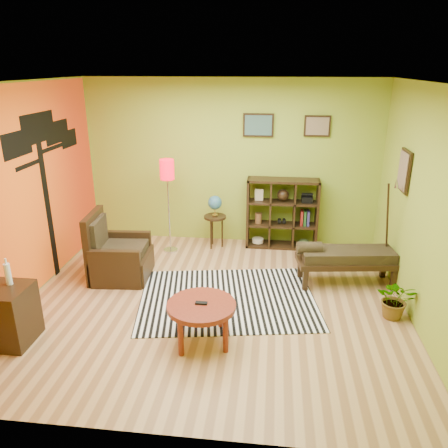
# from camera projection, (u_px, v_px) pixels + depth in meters

# --- Properties ---
(ground) EXTENTS (5.00, 5.00, 0.00)m
(ground) POSITION_uv_depth(u_px,v_px,m) (213.00, 302.00, 5.83)
(ground) COLOR tan
(ground) RESTS_ON ground
(room_shell) EXTENTS (5.04, 4.54, 2.82)m
(room_shell) POSITION_uv_depth(u_px,v_px,m) (205.00, 170.00, 5.23)
(room_shell) COLOR #92AB31
(room_shell) RESTS_ON ground
(zebra_rug) EXTENTS (2.59, 2.09, 0.01)m
(zebra_rug) POSITION_uv_depth(u_px,v_px,m) (228.00, 298.00, 5.91)
(zebra_rug) COLOR white
(zebra_rug) RESTS_ON ground
(coffee_table) EXTENTS (0.78, 0.78, 0.50)m
(coffee_table) POSITION_uv_depth(u_px,v_px,m) (201.00, 309.00, 4.89)
(coffee_table) COLOR maroon
(coffee_table) RESTS_ON ground
(armchair) EXTENTS (0.88, 0.89, 1.00)m
(armchair) POSITION_uv_depth(u_px,v_px,m) (117.00, 258.00, 6.44)
(armchair) COLOR black
(armchair) RESTS_ON ground
(side_cabinet) EXTENTS (0.57, 0.52, 0.99)m
(side_cabinet) POSITION_uv_depth(u_px,v_px,m) (6.00, 315.00, 4.90)
(side_cabinet) COLOR black
(side_cabinet) RESTS_ON ground
(floor_lamp) EXTENTS (0.24, 0.24, 1.57)m
(floor_lamp) POSITION_uv_depth(u_px,v_px,m) (167.00, 178.00, 7.00)
(floor_lamp) COLOR silver
(floor_lamp) RESTS_ON ground
(globe_table) EXTENTS (0.38, 0.38, 0.92)m
(globe_table) POSITION_uv_depth(u_px,v_px,m) (215.00, 209.00, 7.36)
(globe_table) COLOR black
(globe_table) RESTS_ON ground
(cube_shelf) EXTENTS (1.20, 0.35, 1.20)m
(cube_shelf) POSITION_uv_depth(u_px,v_px,m) (283.00, 214.00, 7.41)
(cube_shelf) COLOR black
(cube_shelf) RESTS_ON ground
(bench) EXTENTS (1.45, 0.68, 0.65)m
(bench) POSITION_uv_depth(u_px,v_px,m) (344.00, 257.00, 6.19)
(bench) COLOR black
(bench) RESTS_ON ground
(potted_plant) EXTENTS (0.56, 0.60, 0.40)m
(potted_plant) POSITION_uv_depth(u_px,v_px,m) (395.00, 303.00, 5.42)
(potted_plant) COLOR #26661E
(potted_plant) RESTS_ON ground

